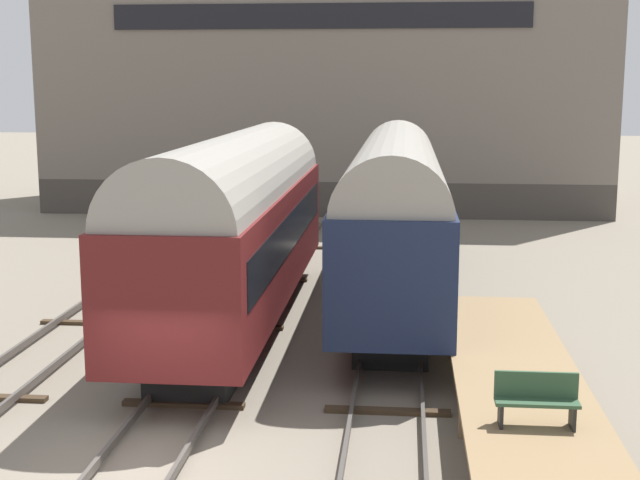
# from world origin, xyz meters

# --- Properties ---
(ground_plane) EXTENTS (200.00, 200.00, 0.00)m
(ground_plane) POSITION_xyz_m (0.00, 0.00, 0.00)
(ground_plane) COLOR slate
(track_middle) EXTENTS (2.60, 60.00, 0.26)m
(track_middle) POSITION_xyz_m (0.00, 0.00, 0.14)
(track_middle) COLOR #4C4742
(track_middle) RESTS_ON ground
(track_right) EXTENTS (2.60, 60.00, 0.26)m
(track_right) POSITION_xyz_m (4.28, 0.00, 0.14)
(track_right) COLOR #4C4742
(track_right) RESTS_ON ground
(train_car_navy) EXTENTS (2.90, 17.43, 5.22)m
(train_car_navy) POSITION_xyz_m (4.28, 12.60, 2.99)
(train_car_navy) COLOR black
(train_car_navy) RESTS_ON ground
(train_car_maroon) EXTENTS (3.13, 15.03, 5.35)m
(train_car_maroon) POSITION_xyz_m (0.00, 9.05, 3.02)
(train_car_maroon) COLOR black
(train_car_maroon) RESTS_ON ground
(station_platform) EXTENTS (2.52, 14.79, 1.00)m
(station_platform) POSITION_xyz_m (6.86, 1.87, 0.92)
(station_platform) COLOR #8C704C
(station_platform) RESTS_ON ground
(bench) EXTENTS (1.40, 0.40, 0.91)m
(bench) POSITION_xyz_m (6.83, 0.12, 1.49)
(bench) COLOR #2D4C33
(bench) RESTS_ON station_platform
(warehouse_building) EXTENTS (28.99, 10.73, 17.87)m
(warehouse_building) POSITION_xyz_m (0.33, 34.80, 8.93)
(warehouse_building) COLOR #46403A
(warehouse_building) RESTS_ON ground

